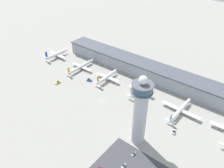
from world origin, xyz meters
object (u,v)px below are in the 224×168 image
Objects in this scene: control_tower at (140,111)px; car_grey_coupe at (134,154)px; service_truck_baggage at (58,83)px; airplane_gate_charlie at (107,77)px; airplane_gate_bravo at (81,67)px; service_truck_catering at (89,80)px; car_silver_sedan at (99,168)px; airplane_gate_alpha at (57,54)px; service_truck_fuel at (174,132)px; airplane_gate_echo at (180,110)px; car_red_hatchback at (124,166)px; airplane_gate_delta at (140,90)px.

control_tower is 15.33× the size of car_grey_coupe.
service_truck_baggage is 1.72× the size of car_grey_coupe.
airplane_gate_charlie is 57.86m from service_truck_baggage.
car_grey_coupe is at bearing -39.55° from airplane_gate_charlie.
airplane_gate_bravo reaches higher than service_truck_catering.
airplane_gate_alpha is at bearing 149.08° from car_silver_sedan.
airplane_gate_charlie reaches higher than service_truck_catering.
car_silver_sedan is (-28.05, -67.71, -0.37)m from service_truck_fuel.
control_tower is at bearing -35.06° from airplane_gate_charlie.
airplane_gate_charlie is at bearing 140.45° from car_grey_coupe.
service_truck_baggage is at bearing -163.43° from airplane_gate_echo.
service_truck_catering is 0.93× the size of service_truck_baggage.
service_truck_catering is at bearing 136.52° from car_silver_sedan.
car_red_hatchback is (99.59, -68.70, -0.50)m from service_truck_catering.
airplane_gate_charlie is 7.59× the size of car_silver_sedan.
airplane_gate_alpha is at bearing 158.08° from car_grey_coupe.
airplane_gate_bravo reaches higher than car_red_hatchback.
airplane_gate_delta is 47.55m from airplane_gate_echo.
service_truck_catering is 36.71m from service_truck_baggage.
airplane_gate_echo is 8.91× the size of car_silver_sedan.
airplane_gate_charlie reaches higher than airplane_gate_echo.
airplane_gate_charlie is 92.34m from airplane_gate_echo.
airplane_gate_alpha is at bearing 161.67° from control_tower.
airplane_gate_echo is at bearing 6.90° from service_truck_catering.
car_grey_coupe is 29.79m from car_silver_sedan.
airplane_gate_charlie reaches higher than car_grey_coupe.
airplane_gate_echo is 5.80× the size of service_truck_baggage.
airplane_gate_delta is 102.02m from car_silver_sedan.
car_grey_coupe reaches higher than car_silver_sedan.
airplane_gate_bravo is 87.25m from airplane_gate_delta.
service_truck_catering is 1.43× the size of car_silver_sedan.
airplane_gate_alpha is 189.83m from car_grey_coupe.
service_truck_fuel is 1.27× the size of car_silver_sedan.
airplane_gate_bravo is at bearing 91.99° from service_truck_baggage.
service_truck_baggage reaches higher than car_red_hatchback.
airplane_gate_bravo is 9.46× the size of car_silver_sedan.
airplane_gate_bravo reaches higher than service_truck_fuel.
service_truck_baggage is (-40.85, -40.81, -3.73)m from airplane_gate_charlie.
service_truck_fuel is (53.80, -30.94, -3.17)m from airplane_gate_delta.
airplane_gate_delta is 94.18m from car_red_hatchback.
service_truck_catering is (26.72, -13.52, -2.76)m from airplane_gate_bravo.
car_red_hatchback is (0.13, -13.63, -0.01)m from car_grey_coupe.
airplane_gate_echo is at bearing -4.63° from airplane_gate_delta.
airplane_gate_bravo reaches higher than airplane_gate_echo.
airplane_gate_alpha is 92.15m from airplane_gate_charlie.
airplane_gate_charlie reaches higher than service_truck_fuel.
car_red_hatchback is at bearing -65.44° from airplane_gate_delta.
airplane_gate_bravo reaches higher than service_truck_baggage.
service_truck_fuel is at bearing -11.06° from airplane_gate_bravo.
airplane_gate_alpha is 7.48× the size of car_silver_sedan.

